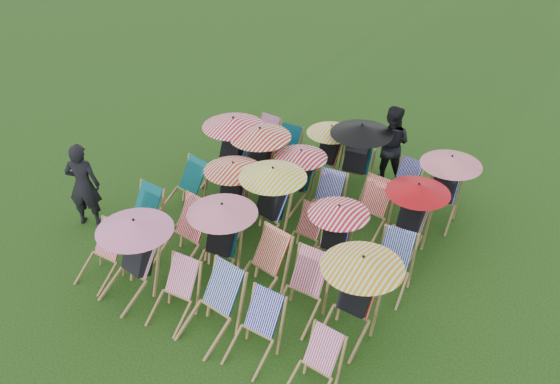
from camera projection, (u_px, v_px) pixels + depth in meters
The scene contains 33 objects.
ground at pixel (275, 246), 10.84m from camera, with size 100.00×100.00×0.00m, color black.
deckchair_0 at pixel (100, 255), 9.94m from camera, with size 0.60×0.83×0.88m.
deckchair_1 at pixel (131, 257), 9.46m from camera, with size 1.16×1.23×1.38m.
deckchair_2 at pixel (173, 294), 9.20m from camera, with size 0.63×0.84×0.87m.
deckchair_3 at pixel (210, 307), 8.87m from camera, with size 0.77×1.00×1.01m.
deckchair_4 at pixel (254, 331), 8.55m from camera, with size 0.61×0.84×0.90m.
deckchair_5 at pixel (313, 368), 8.05m from camera, with size 0.61×0.81×0.84m.
deckchair_6 at pixel (138, 218), 10.76m from camera, with size 0.66×0.89×0.94m.
deckchair_7 at pixel (182, 235), 10.28m from camera, with size 0.77×1.01×1.02m.
deckchair_8 at pixel (218, 239), 9.87m from camera, with size 1.12×1.20×1.33m.
deckchair_9 at pixel (260, 267), 9.63m from camera, with size 0.79×1.00×0.98m.
deckchair_10 at pixel (301, 290), 9.19m from camera, with size 0.66×0.91×0.97m.
deckchair_11 at pixel (353, 296), 8.73m from camera, with size 1.17×1.22×1.39m.
deckchair_12 at pixel (183, 189), 11.50m from camera, with size 0.78×0.98×0.95m.
deckchair_13 at pixel (230, 192), 11.10m from camera, with size 1.04×1.12×1.23m.
deckchair_14 at pixel (267, 202), 10.71m from camera, with size 1.16×1.24×1.38m.
deckchair_15 at pixel (304, 234), 10.47m from camera, with size 0.57×0.77×0.81m.
deckchair_16 at pixel (333, 236), 10.06m from camera, with size 1.00×1.08×1.18m.
deckchair_17 at pixel (391, 266), 9.69m from camera, with size 0.69×0.90×0.91m.
deckchair_18 at pixel (229, 150), 12.17m from camera, with size 1.20×1.27×1.43m.
deckchair_19 at pixel (256, 161), 11.86m from camera, with size 1.18×1.26×1.40m.
deckchair_20 at pixel (296, 177), 11.62m from camera, with size 0.98×1.04×1.16m.
deckchair_21 at pixel (325, 201), 11.24m from camera, with size 0.66×0.87×0.89m.
deckchair_22 at pixel (369, 211), 10.93m from camera, with size 0.68×0.92×0.95m.
deckchair_23 at pixel (410, 216), 10.46m from camera, with size 1.07×1.12×1.27m.
deckchair_24 at pixel (261, 140), 13.20m from camera, with size 0.61×0.82×0.86m.
deckchair_25 at pixel (283, 151), 12.80m from camera, with size 0.62×0.83×0.86m.
deckchair_26 at pixel (326, 151), 12.42m from camera, with size 0.97×1.02×1.16m.
deckchair_27 at pixel (356, 158), 11.94m from camera, with size 1.19×1.28×1.41m.
deckchair_28 at pixel (402, 186), 11.72m from camera, with size 0.61×0.80×0.83m.
deckchair_29 at pixel (443, 188), 11.17m from camera, with size 1.09×1.16×1.29m.
person_left at pixel (83, 185), 11.00m from camera, with size 0.59×0.39×1.63m, color black.
person_rear at pixel (390, 144), 12.24m from camera, with size 0.79×0.62×1.63m, color black.
Camera 1 is at (4.75, -7.11, 6.74)m, focal length 40.00 mm.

